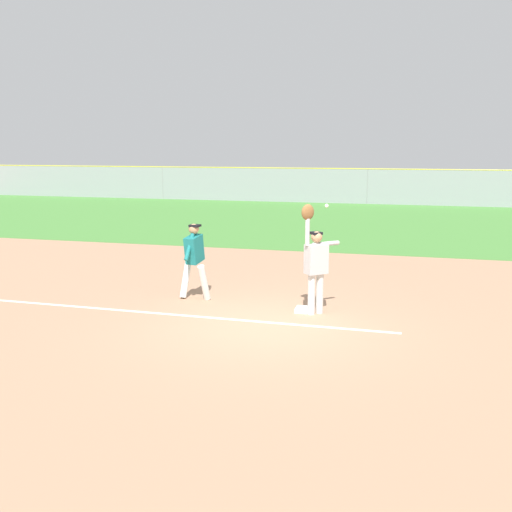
{
  "coord_description": "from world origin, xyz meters",
  "views": [
    {
      "loc": [
        2.63,
        -10.7,
        3.42
      ],
      "look_at": [
        -0.62,
        1.58,
        1.05
      ],
      "focal_mm": 41.61,
      "sensor_mm": 36.0,
      "label": 1
    }
  ],
  "objects": [
    {
      "name": "parked_car_white",
      "position": [
        -4.43,
        28.98,
        0.67
      ],
      "size": [
        4.41,
        2.13,
        1.25
      ],
      "rotation": [
        0.0,
        0.0,
        -0.0
      ],
      "color": "white",
      "rests_on": "ground_plane"
    },
    {
      "name": "first_base",
      "position": [
        0.55,
        1.15,
        0.04
      ],
      "size": [
        0.39,
        0.39,
        0.08
      ],
      "primitive_type": "cube",
      "rotation": [
        0.0,
        0.0,
        0.03
      ],
      "color": "white",
      "rests_on": "ground_plane"
    },
    {
      "name": "parked_car_red",
      "position": [
        1.3,
        28.84,
        0.67
      ],
      "size": [
        4.55,
        2.41,
        1.25
      ],
      "rotation": [
        0.0,
        0.0,
        -0.09
      ],
      "color": "#B21E1E",
      "rests_on": "ground_plane"
    },
    {
      "name": "chalk_foul_line",
      "position": [
        -3.45,
        0.25,
        0.0
      ],
      "size": [
        12.0,
        0.3,
        0.01
      ],
      "primitive_type": "cube",
      "rotation": [
        0.0,
        0.0,
        -0.02
      ],
      "color": "white",
      "rests_on": "ground_plane"
    },
    {
      "name": "fielder",
      "position": [
        0.77,
        1.04,
        1.12
      ],
      "size": [
        0.74,
        0.68,
        2.28
      ],
      "rotation": [
        0.0,
        0.0,
        2.3
      ],
      "color": "silver",
      "rests_on": "ground_plane"
    },
    {
      "name": "outfield_fence",
      "position": [
        0.0,
        24.99,
        1.05
      ],
      "size": [
        52.27,
        0.08,
        2.1
      ],
      "color": "#93999E",
      "rests_on": "ground_plane"
    },
    {
      "name": "parked_car_black",
      "position": [
        -9.56,
        29.45,
        0.67
      ],
      "size": [
        4.58,
        2.49,
        1.25
      ],
      "rotation": [
        0.0,
        0.0,
        -0.11
      ],
      "color": "black",
      "rests_on": "ground_plane"
    },
    {
      "name": "outfield_grass",
      "position": [
        0.0,
        16.59,
        0.01
      ],
      "size": [
        52.19,
        16.81,
        0.01
      ],
      "primitive_type": "cube",
      "color": "#478438",
      "rests_on": "ground_plane"
    },
    {
      "name": "baseball",
      "position": [
        0.98,
        1.02,
        2.25
      ],
      "size": [
        0.07,
        0.07,
        0.07
      ],
      "primitive_type": "sphere",
      "color": "white"
    },
    {
      "name": "runner",
      "position": [
        -2.03,
        1.52,
        1.0
      ],
      "size": [
        0.74,
        0.85,
        1.72
      ],
      "rotation": [
        0.0,
        0.0,
        -0.14
      ],
      "color": "white",
      "rests_on": "ground_plane"
    },
    {
      "name": "parked_car_blue",
      "position": [
        6.17,
        29.52,
        0.67
      ],
      "size": [
        4.46,
        2.24,
        1.25
      ],
      "rotation": [
        0.0,
        0.0,
        -0.04
      ],
      "color": "#23389E",
      "rests_on": "ground_plane"
    },
    {
      "name": "ground_plane",
      "position": [
        0.0,
        0.0,
        0.0
      ],
      "size": [
        78.15,
        78.15,
        0.0
      ],
      "primitive_type": "plane",
      "color": "tan"
    }
  ]
}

